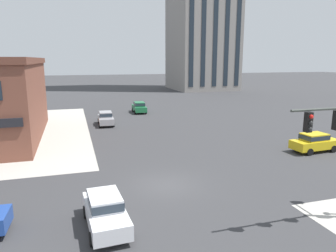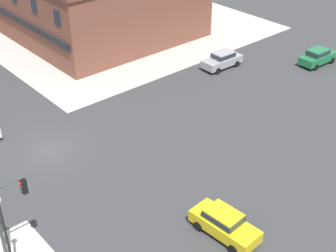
{
  "view_description": "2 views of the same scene",
  "coord_description": "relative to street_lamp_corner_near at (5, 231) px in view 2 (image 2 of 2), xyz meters",
  "views": [
    {
      "loc": [
        -5.58,
        -18.9,
        8.14
      ],
      "look_at": [
        2.14,
        6.51,
        2.55
      ],
      "focal_mm": 33.75,
      "sensor_mm": 36.0,
      "label": 1
    },
    {
      "loc": [
        29.04,
        -13.19,
        21.14
      ],
      "look_at": [
        8.55,
        4.68,
        4.29
      ],
      "focal_mm": 51.48,
      "sensor_mm": 36.0,
      "label": 2
    }
  ],
  "objects": [
    {
      "name": "car_main_northbound_far",
      "position": [
        5.02,
        11.16,
        -2.74
      ],
      "size": [
        4.51,
        2.11,
        1.68
      ],
      "color": "gold",
      "rests_on": "ground"
    },
    {
      "name": "car_parked_curb",
      "position": [
        -11.72,
        28.67,
        -2.74
      ],
      "size": [
        2.0,
        4.45,
        1.68
      ],
      "color": "#99999E",
      "rests_on": "ground"
    },
    {
      "name": "sidewalk_far_corner",
      "position": [
        -30.0,
        27.63,
        -3.66
      ],
      "size": [
        32.0,
        32.0,
        0.02
      ],
      "primitive_type": "cube",
      "color": "#B7B2A8",
      "rests_on": "ground"
    },
    {
      "name": "ground_plane",
      "position": [
        -10.0,
        7.63,
        -3.66
      ],
      "size": [
        320.0,
        320.0,
        0.0
      ],
      "primitive_type": "plane",
      "color": "#38383A"
    },
    {
      "name": "street_lamp_corner_near",
      "position": [
        0.0,
        0.0,
        0.0
      ],
      "size": [
        0.36,
        0.36,
        5.91
      ],
      "color": "black",
      "rests_on": "ground"
    },
    {
      "name": "car_cross_eastbound",
      "position": [
        -5.7,
        36.79,
        -2.74
      ],
      "size": [
        2.06,
        4.48,
        1.68
      ],
      "color": "#1E6B3D",
      "rests_on": "ground"
    }
  ]
}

